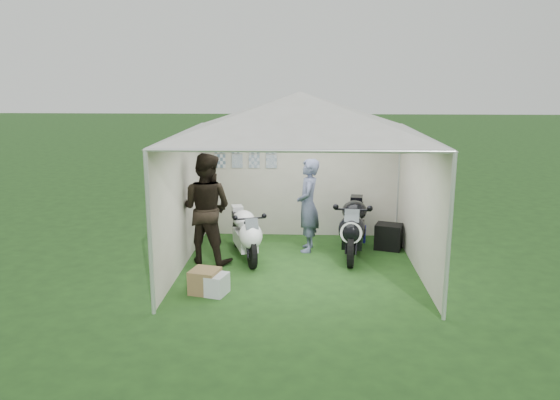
# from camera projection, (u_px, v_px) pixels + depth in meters

# --- Properties ---
(ground) EXTENTS (80.00, 80.00, 0.00)m
(ground) POSITION_uv_depth(u_px,v_px,m) (299.00, 267.00, 9.48)
(ground) COLOR #1E3E18
(ground) RESTS_ON ground
(canopy_tent) EXTENTS (5.66, 5.66, 3.00)m
(canopy_tent) POSITION_uv_depth(u_px,v_px,m) (300.00, 118.00, 8.94)
(canopy_tent) COLOR silver
(canopy_tent) RESTS_ON ground
(motorcycle_white) EXTENTS (0.79, 1.75, 0.89)m
(motorcycle_white) POSITION_uv_depth(u_px,v_px,m) (246.00, 232.00, 9.82)
(motorcycle_white) COLOR black
(motorcycle_white) RESTS_ON ground
(motorcycle_black) EXTENTS (0.64, 2.09, 1.03)m
(motorcycle_black) POSITION_uv_depth(u_px,v_px,m) (353.00, 226.00, 9.95)
(motorcycle_black) COLOR black
(motorcycle_black) RESTS_ON ground
(paddock_stand) EXTENTS (0.44, 0.31, 0.30)m
(paddock_stand) POSITION_uv_depth(u_px,v_px,m) (356.00, 234.00, 10.96)
(paddock_stand) COLOR #2420CF
(paddock_stand) RESTS_ON ground
(person_dark_jacket) EXTENTS (1.13, 1.00, 1.95)m
(person_dark_jacket) POSITION_uv_depth(u_px,v_px,m) (206.00, 208.00, 9.56)
(person_dark_jacket) COLOR black
(person_dark_jacket) RESTS_ON ground
(person_blue_jacket) EXTENTS (0.45, 0.66, 1.76)m
(person_blue_jacket) POSITION_uv_depth(u_px,v_px,m) (308.00, 205.00, 10.21)
(person_blue_jacket) COLOR slate
(person_blue_jacket) RESTS_ON ground
(equipment_box) EXTENTS (0.58, 0.52, 0.49)m
(equipment_box) POSITION_uv_depth(u_px,v_px,m) (389.00, 237.00, 10.43)
(equipment_box) COLOR black
(equipment_box) RESTS_ON ground
(crate_0) EXTENTS (0.56, 0.49, 0.32)m
(crate_0) POSITION_uv_depth(u_px,v_px,m) (211.00, 284.00, 8.29)
(crate_0) COLOR silver
(crate_0) RESTS_ON ground
(crate_1) EXTENTS (0.49, 0.49, 0.37)m
(crate_1) POSITION_uv_depth(u_px,v_px,m) (205.00, 281.00, 8.33)
(crate_1) COLOR brown
(crate_1) RESTS_ON ground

